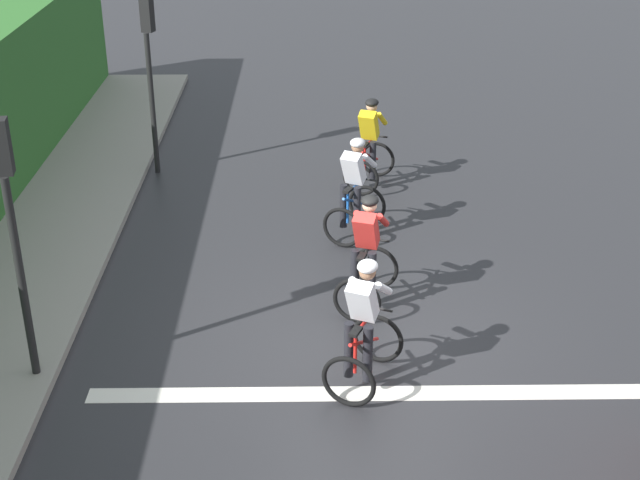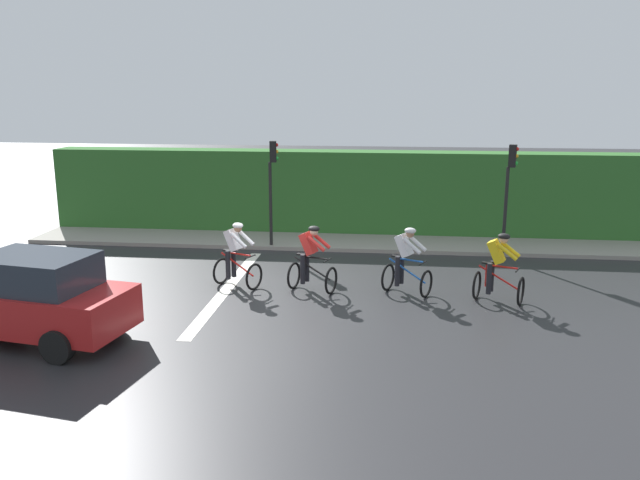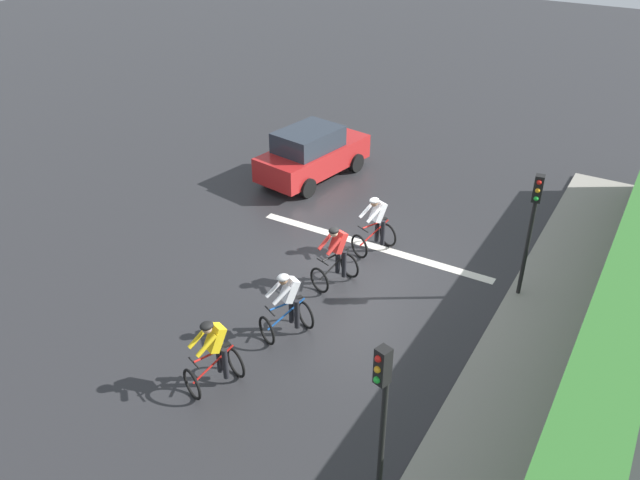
# 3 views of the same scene
# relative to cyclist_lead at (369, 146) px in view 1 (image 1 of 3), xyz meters

# --- Properties ---
(ground_plane) EXTENTS (80.00, 80.00, 0.00)m
(ground_plane) POSITION_rel_cyclist_lead_xyz_m (-0.29, -5.39, -0.80)
(ground_plane) COLOR #28282B
(sidewalk_kerb) EXTENTS (2.80, 21.49, 0.12)m
(sidewalk_kerb) POSITION_rel_cyclist_lead_xyz_m (-5.65, -3.39, -0.74)
(sidewalk_kerb) COLOR gray
(sidewalk_kerb) RESTS_ON ground
(road_marking_stop_line) EXTENTS (7.00, 0.30, 0.01)m
(road_marking_stop_line) POSITION_rel_cyclist_lead_xyz_m (-0.29, -6.55, -0.79)
(road_marking_stop_line) COLOR silver
(road_marking_stop_line) RESTS_ON ground
(cyclist_lead) EXTENTS (1.02, 1.25, 1.66)m
(cyclist_lead) POSITION_rel_cyclist_lead_xyz_m (0.00, 0.00, 0.00)
(cyclist_lead) COLOR black
(cyclist_lead) RESTS_ON ground
(cyclist_second) EXTENTS (1.09, 1.27, 1.66)m
(cyclist_second) POSITION_rel_cyclist_lead_xyz_m (-0.37, -2.12, 0.00)
(cyclist_second) COLOR black
(cyclist_second) RESTS_ON ground
(cyclist_mid) EXTENTS (0.99, 1.24, 1.66)m
(cyclist_mid) POSITION_rel_cyclist_lead_xyz_m (-0.32, -4.44, 0.00)
(cyclist_mid) COLOR black
(cyclist_mid) RESTS_ON ground
(cyclist_fourth) EXTENTS (1.06, 1.26, 1.66)m
(cyclist_fourth) POSITION_rel_cyclist_lead_xyz_m (-0.47, -6.35, 0.00)
(cyclist_fourth) COLOR black
(cyclist_fourth) RESTS_ON ground
(traffic_light_near_crossing) EXTENTS (0.23, 0.31, 3.34)m
(traffic_light_near_crossing) POSITION_rel_cyclist_lead_xyz_m (-4.49, -6.15, 1.43)
(traffic_light_near_crossing) COLOR black
(traffic_light_near_crossing) RESTS_ON ground
(traffic_light_far_junction) EXTENTS (0.25, 0.31, 3.34)m
(traffic_light_far_junction) POSITION_rel_cyclist_lead_xyz_m (-4.03, 0.83, 1.43)
(traffic_light_far_junction) COLOR black
(traffic_light_far_junction) RESTS_ON ground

